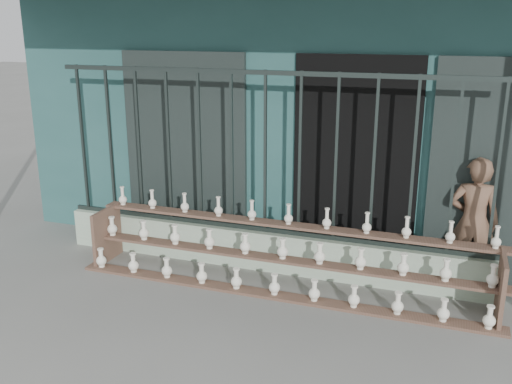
% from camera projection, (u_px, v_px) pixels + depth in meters
% --- Properties ---
extents(ground, '(60.00, 60.00, 0.00)m').
position_uv_depth(ground, '(221.00, 321.00, 5.41)').
color(ground, slate).
extents(workshop_building, '(7.40, 6.60, 3.21)m').
position_uv_depth(workshop_building, '(326.00, 97.00, 8.77)').
color(workshop_building, '#285553').
rests_on(workshop_building, ground).
extents(parapet_wall, '(5.00, 0.20, 0.45)m').
position_uv_depth(parapet_wall, '(265.00, 250.00, 6.52)').
color(parapet_wall, '#B3CCAF').
rests_on(parapet_wall, ground).
extents(security_fence, '(5.00, 0.04, 1.80)m').
position_uv_depth(security_fence, '(265.00, 154.00, 6.20)').
color(security_fence, '#283330').
rests_on(security_fence, parapet_wall).
extents(shelf_rack, '(4.50, 0.68, 0.85)m').
position_uv_depth(shelf_rack, '(281.00, 256.00, 6.00)').
color(shelf_rack, brown).
rests_on(shelf_rack, ground).
extents(elderly_woman, '(0.53, 0.36, 1.41)m').
position_uv_depth(elderly_woman, '(473.00, 222.00, 5.98)').
color(elderly_woman, brown).
rests_on(elderly_woman, ground).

